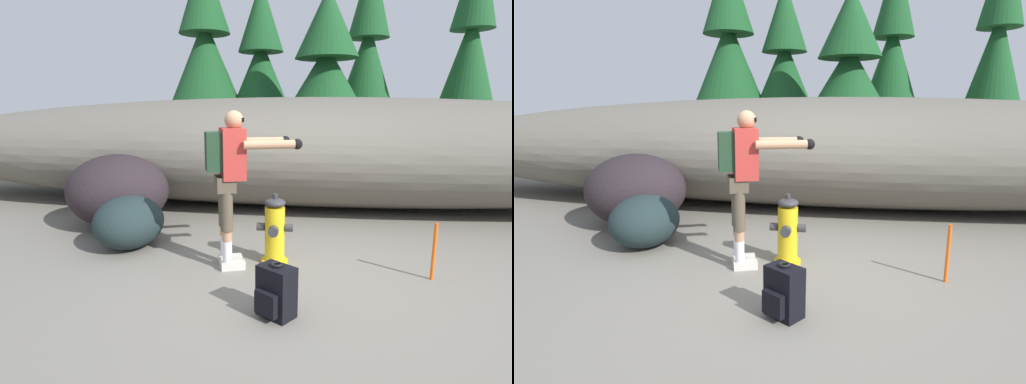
# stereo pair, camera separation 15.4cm
# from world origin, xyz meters

# --- Properties ---
(ground_plane) EXTENTS (56.00, 56.00, 0.04)m
(ground_plane) POSITION_xyz_m (0.00, 0.00, -0.02)
(ground_plane) COLOR slate
(dirt_embankment) EXTENTS (16.52, 3.20, 1.92)m
(dirt_embankment) POSITION_xyz_m (0.00, 3.36, 0.96)
(dirt_embankment) COLOR #666056
(dirt_embankment) RESTS_ON ground_plane
(fire_hydrant) EXTENTS (0.40, 0.35, 0.80)m
(fire_hydrant) POSITION_xyz_m (-0.25, 0.32, 0.37)
(fire_hydrant) COLOR gold
(fire_hydrant) RESTS_ON ground_plane
(utility_worker) EXTENTS (1.04, 0.71, 1.70)m
(utility_worker) POSITION_xyz_m (-0.70, 0.16, 1.09)
(utility_worker) COLOR beige
(utility_worker) RESTS_ON ground_plane
(spare_backpack) EXTENTS (0.36, 0.36, 0.47)m
(spare_backpack) POSITION_xyz_m (-0.12, -0.86, 0.22)
(spare_backpack) COLOR black
(spare_backpack) RESTS_ON ground_plane
(boulder_large) EXTENTS (0.86, 0.99, 0.66)m
(boulder_large) POSITION_xyz_m (-2.11, 0.57, 0.33)
(boulder_large) COLOR #1E2C2D
(boulder_large) RESTS_ON ground_plane
(boulder_mid) EXTENTS (2.07, 2.07, 1.07)m
(boulder_mid) POSITION_xyz_m (-2.69, 1.45, 0.53)
(boulder_mid) COLOR #282025
(boulder_mid) RESTS_ON ground_plane
(pine_tree_far_left) EXTENTS (2.77, 2.77, 6.99)m
(pine_tree_far_left) POSITION_xyz_m (-3.80, 10.34, 3.83)
(pine_tree_far_left) COLOR #47331E
(pine_tree_far_left) RESTS_ON ground_plane
(pine_tree_left) EXTENTS (2.45, 2.45, 6.05)m
(pine_tree_left) POSITION_xyz_m (-1.84, 10.53, 3.26)
(pine_tree_left) COLOR #47331E
(pine_tree_left) RESTS_ON ground_plane
(pine_tree_center) EXTENTS (2.89, 2.89, 5.18)m
(pine_tree_center) POSITION_xyz_m (0.40, 8.50, 2.84)
(pine_tree_center) COLOR #47331E
(pine_tree_center) RESTS_ON ground_plane
(pine_tree_right) EXTENTS (2.12, 2.12, 6.74)m
(pine_tree_right) POSITION_xyz_m (1.80, 10.55, 3.58)
(pine_tree_right) COLOR #47331E
(pine_tree_right) RESTS_ON ground_plane
(pine_tree_far_right) EXTENTS (1.91, 1.91, 6.83)m
(pine_tree_far_right) POSITION_xyz_m (4.65, 9.39, 3.55)
(pine_tree_far_right) COLOR #47331E
(pine_tree_far_right) RESTS_ON ground_plane
(survey_stake) EXTENTS (0.04, 0.04, 0.60)m
(survey_stake) POSITION_xyz_m (1.39, 0.11, 0.30)
(survey_stake) COLOR #E55914
(survey_stake) RESTS_ON ground_plane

